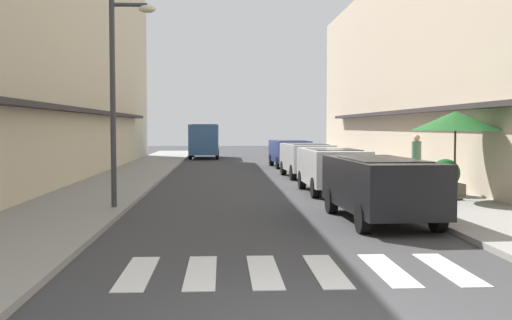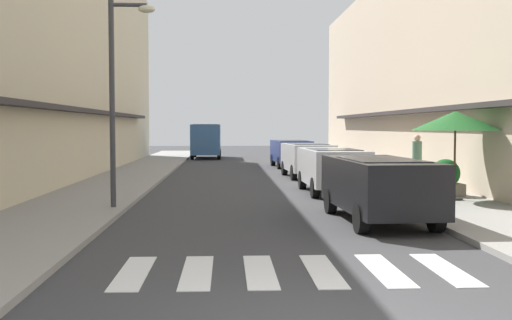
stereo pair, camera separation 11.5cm
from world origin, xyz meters
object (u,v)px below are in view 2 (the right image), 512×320
at_px(parked_car_near, 379,182).
at_px(pedestrian_walking_near, 417,158).
at_px(street_lamp, 119,81).
at_px(delivery_van, 206,138).
at_px(planter_midblock, 446,179).
at_px(cafe_umbrella, 455,121).
at_px(parked_car_far, 307,156).
at_px(parked_car_mid, 332,165).
at_px(parked_car_distant, 291,150).

distance_m(parked_car_near, pedestrian_walking_near, 8.52).
bearing_deg(street_lamp, delivery_van, 87.12).
xyz_separation_m(planter_midblock, pedestrian_walking_near, (0.22, 3.52, 0.44)).
relative_size(delivery_van, planter_midblock, 4.90).
xyz_separation_m(delivery_van, cafe_umbrella, (7.86, -25.77, 0.95)).
xyz_separation_m(parked_car_far, pedestrian_walking_near, (3.35, -4.62, 0.15)).
bearing_deg(planter_midblock, parked_car_far, 111.01).
bearing_deg(parked_car_mid, planter_midblock, -30.77).
bearing_deg(delivery_van, parked_car_distant, -63.48).
bearing_deg(pedestrian_walking_near, parked_car_near, -70.44).
bearing_deg(pedestrian_walking_near, parked_car_distant, 149.13).
xyz_separation_m(parked_car_far, parked_car_distant, (0.00, 6.76, 0.00)).
height_order(parked_car_mid, planter_midblock, parked_car_mid).
height_order(parked_car_far, planter_midblock, parked_car_far).
distance_m(parked_car_mid, parked_car_distant, 13.04).
distance_m(street_lamp, cafe_umbrella, 9.33).
distance_m(parked_car_mid, delivery_van, 23.34).
relative_size(parked_car_near, delivery_van, 0.84).
xyz_separation_m(parked_car_far, delivery_van, (-4.88, 16.54, 0.48)).
bearing_deg(pedestrian_walking_near, parked_car_mid, -110.96).
distance_m(parked_car_far, delivery_van, 17.25).
height_order(parked_car_mid, cafe_umbrella, cafe_umbrella).
xyz_separation_m(parked_car_far, cafe_umbrella, (2.98, -9.23, 1.43)).
bearing_deg(parked_car_far, cafe_umbrella, -72.11).
distance_m(parked_car_far, parked_car_distant, 6.76).
height_order(parked_car_near, delivery_van, delivery_van).
bearing_deg(parked_car_far, planter_midblock, -68.99).
xyz_separation_m(parked_car_distant, planter_midblock, (3.13, -14.90, -0.29)).
relative_size(parked_car_distant, delivery_van, 0.78).
height_order(parked_car_distant, cafe_umbrella, cafe_umbrella).
bearing_deg(parked_car_distant, cafe_umbrella, -79.45).
distance_m(parked_car_distant, delivery_van, 10.94).
xyz_separation_m(street_lamp, cafe_umbrella, (9.21, 1.11, -1.02)).
height_order(parked_car_near, parked_car_far, same).
distance_m(parked_car_near, parked_car_mid, 6.17).
bearing_deg(parked_car_mid, street_lamp, -146.85).
bearing_deg(parked_car_mid, parked_car_distant, 90.00).
distance_m(street_lamp, planter_midblock, 10.00).
xyz_separation_m(street_lamp, planter_midblock, (9.35, 2.21, -2.75)).
relative_size(parked_car_mid, pedestrian_walking_near, 2.37).
bearing_deg(parked_car_near, street_lamp, 161.35).
bearing_deg(cafe_umbrella, delivery_van, 106.96).
distance_m(parked_car_near, planter_midblock, 5.33).
height_order(parked_car_near, planter_midblock, parked_car_near).
xyz_separation_m(parked_car_mid, street_lamp, (-6.23, -4.07, 2.46)).
bearing_deg(parked_car_distant, planter_midblock, -78.15).
bearing_deg(parked_car_near, pedestrian_walking_near, 66.83).
xyz_separation_m(parked_car_mid, cafe_umbrella, (2.98, -2.96, 1.43)).
bearing_deg(cafe_umbrella, parked_car_far, 107.89).
height_order(parked_car_distant, street_lamp, street_lamp).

